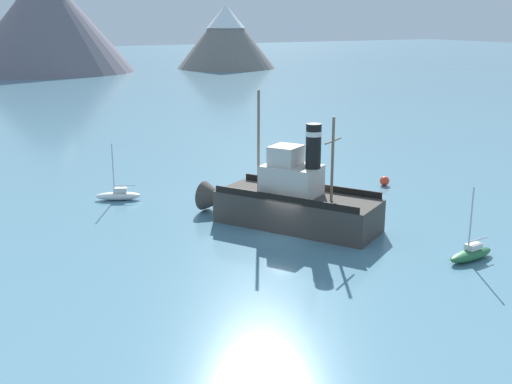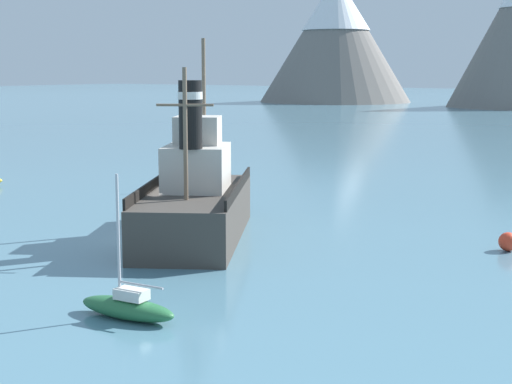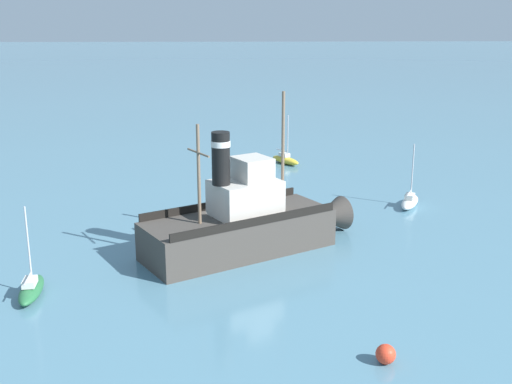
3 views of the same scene
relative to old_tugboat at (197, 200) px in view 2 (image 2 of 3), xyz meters
The scene contains 5 objects.
ground_plane 2.84m from the old_tugboat, 128.25° to the right, with size 600.00×600.00×0.00m, color teal.
old_tugboat is the anchor object (origin of this frame).
sailboat_green 13.36m from the old_tugboat, 61.20° to the right, with size 3.88×1.44×4.90m.
sailboat_white 15.81m from the old_tugboat, 125.19° to the left, with size 3.91×2.61×4.90m.
mooring_buoy 15.01m from the old_tugboat, 22.17° to the left, with size 0.88×0.88×0.88m, color red.
Camera 2 is at (25.79, -28.33, 8.32)m, focal length 55.00 mm.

